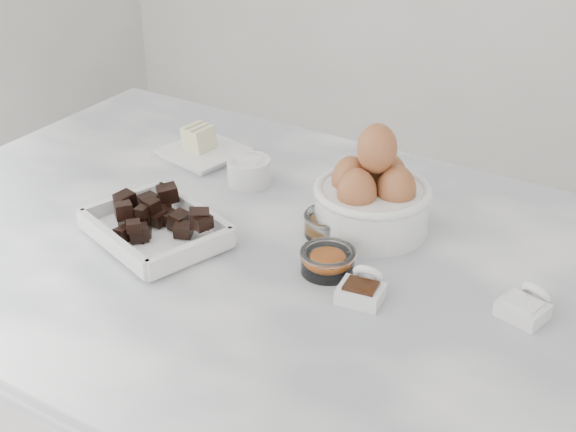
% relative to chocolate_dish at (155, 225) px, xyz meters
% --- Properties ---
extents(marble_slab, '(1.20, 0.80, 0.04)m').
position_rel_chocolate_dish_xyz_m(marble_slab, '(0.15, 0.07, -0.04)').
color(marble_slab, white).
rests_on(marble_slab, cabinet).
extents(chocolate_dish, '(0.24, 0.21, 0.05)m').
position_rel_chocolate_dish_xyz_m(chocolate_dish, '(0.00, 0.00, 0.00)').
color(chocolate_dish, white).
rests_on(chocolate_dish, marble_slab).
extents(butter_plate, '(0.15, 0.15, 0.05)m').
position_rel_chocolate_dish_xyz_m(butter_plate, '(-0.11, 0.26, -0.01)').
color(butter_plate, white).
rests_on(butter_plate, marble_slab).
extents(sugar_ramekin, '(0.07, 0.07, 0.04)m').
position_rel_chocolate_dish_xyz_m(sugar_ramekin, '(0.01, 0.22, 0.00)').
color(sugar_ramekin, white).
rests_on(sugar_ramekin, marble_slab).
extents(egg_bowl, '(0.18, 0.18, 0.17)m').
position_rel_chocolate_dish_xyz_m(egg_bowl, '(0.25, 0.19, 0.03)').
color(egg_bowl, white).
rests_on(egg_bowl, marble_slab).
extents(honey_bowl, '(0.08, 0.08, 0.03)m').
position_rel_chocolate_dish_xyz_m(honey_bowl, '(0.21, 0.14, -0.00)').
color(honey_bowl, white).
rests_on(honey_bowl, marble_slab).
extents(zest_bowl, '(0.08, 0.08, 0.03)m').
position_rel_chocolate_dish_xyz_m(zest_bowl, '(0.26, 0.05, -0.00)').
color(zest_bowl, white).
rests_on(zest_bowl, marble_slab).
extents(vanilla_spoon, '(0.06, 0.08, 0.04)m').
position_rel_chocolate_dish_xyz_m(vanilla_spoon, '(0.32, 0.02, -0.01)').
color(vanilla_spoon, white).
rests_on(vanilla_spoon, marble_slab).
extents(salt_spoon, '(0.07, 0.08, 0.04)m').
position_rel_chocolate_dish_xyz_m(salt_spoon, '(0.52, 0.10, -0.01)').
color(salt_spoon, white).
rests_on(salt_spoon, marble_slab).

